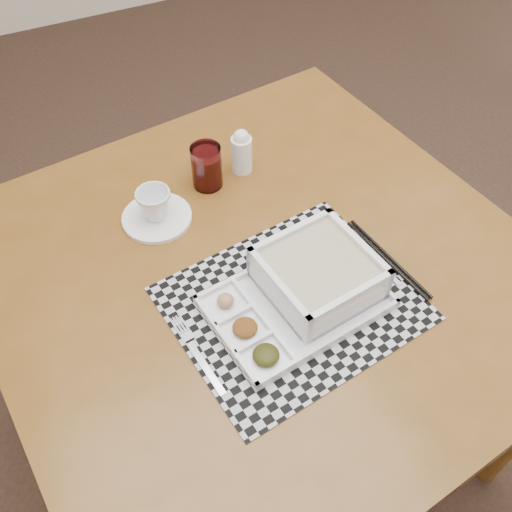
# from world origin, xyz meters

# --- Properties ---
(floor) EXTENTS (5.00, 5.00, 0.00)m
(floor) POSITION_xyz_m (0.00, 0.00, 0.00)
(floor) COLOR #2E2017
(floor) RESTS_ON ground
(dining_table) EXTENTS (1.18, 1.18, 0.79)m
(dining_table) POSITION_xyz_m (-0.75, -0.25, 0.71)
(dining_table) COLOR #5A3910
(dining_table) RESTS_ON ground
(placemat) EXTENTS (0.48, 0.42, 0.00)m
(placemat) POSITION_xyz_m (-0.75, -0.36, 0.79)
(placemat) COLOR #B1B1B9
(placemat) RESTS_ON dining_table
(serving_tray) EXTENTS (0.35, 0.26, 0.09)m
(serving_tray) POSITION_xyz_m (-0.70, -0.35, 0.82)
(serving_tray) COLOR white
(serving_tray) RESTS_ON placemat
(fork) EXTENTS (0.04, 0.19, 0.00)m
(fork) POSITION_xyz_m (-0.95, -0.38, 0.79)
(fork) COLOR silver
(fork) RESTS_ON placemat
(spoon) EXTENTS (0.04, 0.18, 0.01)m
(spoon) POSITION_xyz_m (-0.56, -0.27, 0.79)
(spoon) COLOR silver
(spoon) RESTS_ON placemat
(chopsticks) EXTENTS (0.05, 0.24, 0.01)m
(chopsticks) POSITION_xyz_m (-0.52, -0.34, 0.79)
(chopsticks) COLOR black
(chopsticks) RESTS_ON placemat
(saucer) EXTENTS (0.15, 0.15, 0.01)m
(saucer) POSITION_xyz_m (-0.90, -0.03, 0.79)
(saucer) COLOR white
(saucer) RESTS_ON dining_table
(cup) EXTENTS (0.08, 0.08, 0.07)m
(cup) POSITION_xyz_m (-0.90, -0.03, 0.83)
(cup) COLOR white
(cup) RESTS_ON saucer
(juice_glass) EXTENTS (0.07, 0.07, 0.10)m
(juice_glass) POSITION_xyz_m (-0.76, 0.02, 0.83)
(juice_glass) COLOR white
(juice_glass) RESTS_ON dining_table
(creamer_bottle) EXTENTS (0.05, 0.05, 0.11)m
(creamer_bottle) POSITION_xyz_m (-0.67, 0.04, 0.84)
(creamer_bottle) COLOR white
(creamer_bottle) RESTS_ON dining_table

